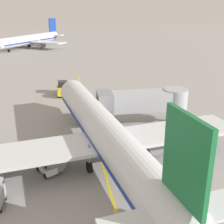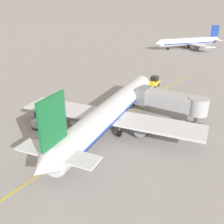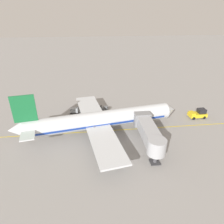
{
  "view_description": "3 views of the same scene",
  "coord_description": "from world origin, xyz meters",
  "px_view_note": "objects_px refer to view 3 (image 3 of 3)",
  "views": [
    {
      "loc": [
        -3.73,
        -28.15,
        16.3
      ],
      "look_at": [
        1.81,
        4.16,
        4.16
      ],
      "focal_mm": 47.82,
      "sensor_mm": 36.0,
      "label": 1
    },
    {
      "loc": [
        21.07,
        -30.42,
        19.1
      ],
      "look_at": [
        1.02,
        -0.05,
        3.38
      ],
      "focal_mm": 40.13,
      "sensor_mm": 36.0,
      "label": 2
    },
    {
      "loc": [
        39.0,
        -1.34,
        24.45
      ],
      "look_at": [
        -1.84,
        3.41,
        3.83
      ],
      "focal_mm": 31.99,
      "sensor_mm": 36.0,
      "label": 3
    }
  ],
  "objects_px": {
    "parked_airliner": "(100,120)",
    "baggage_cart_second_in_train": "(74,110)",
    "ground_crew_wing_walker": "(100,113)",
    "baggage_tug_spare": "(104,109)",
    "pushback_tractor": "(198,114)",
    "baggage_cart_front": "(84,109)",
    "baggage_tug_lead": "(88,105)",
    "jet_bridge": "(149,132)",
    "baggage_tug_trailing": "(92,117)"
  },
  "relations": [
    {
      "from": "parked_airliner",
      "to": "ground_crew_wing_walker",
      "type": "distance_m",
      "value": 8.16
    },
    {
      "from": "parked_airliner",
      "to": "baggage_cart_second_in_train",
      "type": "height_order",
      "value": "parked_airliner"
    },
    {
      "from": "baggage_cart_second_in_train",
      "to": "baggage_tug_spare",
      "type": "bearing_deg",
      "value": 92.88
    },
    {
      "from": "baggage_tug_lead",
      "to": "baggage_cart_second_in_train",
      "type": "relative_size",
      "value": 0.94
    },
    {
      "from": "baggage_tug_spare",
      "to": "baggage_cart_front",
      "type": "relative_size",
      "value": 0.93
    },
    {
      "from": "jet_bridge",
      "to": "baggage_tug_spare",
      "type": "distance_m",
      "value": 19.06
    },
    {
      "from": "pushback_tractor",
      "to": "baggage_tug_lead",
      "type": "xyz_separation_m",
      "value": [
        -9.35,
        -28.12,
        -0.39
      ]
    },
    {
      "from": "baggage_tug_trailing",
      "to": "baggage_cart_front",
      "type": "bearing_deg",
      "value": -155.38
    },
    {
      "from": "parked_airliner",
      "to": "baggage_tug_trailing",
      "type": "height_order",
      "value": "parked_airliner"
    },
    {
      "from": "baggage_tug_trailing",
      "to": "baggage_tug_spare",
      "type": "xyz_separation_m",
      "value": [
        -4.38,
        3.2,
        0.0
      ]
    },
    {
      "from": "baggage_cart_second_in_train",
      "to": "ground_crew_wing_walker",
      "type": "bearing_deg",
      "value": 70.24
    },
    {
      "from": "baggage_tug_lead",
      "to": "baggage_tug_spare",
      "type": "height_order",
      "value": "same"
    },
    {
      "from": "pushback_tractor",
      "to": "baggage_tug_spare",
      "type": "relative_size",
      "value": 1.62
    },
    {
      "from": "baggage_tug_trailing",
      "to": "baggage_tug_spare",
      "type": "bearing_deg",
      "value": 143.86
    },
    {
      "from": "parked_airliner",
      "to": "baggage_cart_front",
      "type": "bearing_deg",
      "value": -161.65
    },
    {
      "from": "jet_bridge",
      "to": "baggage_cart_second_in_train",
      "type": "xyz_separation_m",
      "value": [
        -16.86,
        -15.54,
        -2.5
      ]
    },
    {
      "from": "baggage_tug_lead",
      "to": "baggage_tug_trailing",
      "type": "relative_size",
      "value": 1.0
    },
    {
      "from": "jet_bridge",
      "to": "baggage_tug_spare",
      "type": "relative_size",
      "value": 4.63
    },
    {
      "from": "baggage_tug_trailing",
      "to": "baggage_cart_second_in_train",
      "type": "bearing_deg",
      "value": -129.95
    },
    {
      "from": "parked_airliner",
      "to": "baggage_tug_spare",
      "type": "xyz_separation_m",
      "value": [
        -10.68,
        1.69,
        -2.47
      ]
    },
    {
      "from": "baggage_tug_spare",
      "to": "ground_crew_wing_walker",
      "type": "bearing_deg",
      "value": -21.45
    },
    {
      "from": "baggage_cart_second_in_train",
      "to": "baggage_tug_lead",
      "type": "bearing_deg",
      "value": 131.28
    },
    {
      "from": "jet_bridge",
      "to": "ground_crew_wing_walker",
      "type": "bearing_deg",
      "value": -148.83
    },
    {
      "from": "baggage_cart_front",
      "to": "ground_crew_wing_walker",
      "type": "bearing_deg",
      "value": 53.48
    },
    {
      "from": "baggage_tug_spare",
      "to": "parked_airliner",
      "type": "bearing_deg",
      "value": -9.01
    },
    {
      "from": "jet_bridge",
      "to": "baggage_tug_lead",
      "type": "xyz_separation_m",
      "value": [
        -20.09,
        -11.86,
        -2.74
      ]
    },
    {
      "from": "jet_bridge",
      "to": "baggage_tug_lead",
      "type": "height_order",
      "value": "jet_bridge"
    },
    {
      "from": "baggage_tug_lead",
      "to": "ground_crew_wing_walker",
      "type": "height_order",
      "value": "ground_crew_wing_walker"
    },
    {
      "from": "ground_crew_wing_walker",
      "to": "baggage_cart_front",
      "type": "bearing_deg",
      "value": -126.52
    },
    {
      "from": "parked_airliner",
      "to": "ground_crew_wing_walker",
      "type": "relative_size",
      "value": 22.04
    },
    {
      "from": "ground_crew_wing_walker",
      "to": "jet_bridge",
      "type": "bearing_deg",
      "value": 31.17
    },
    {
      "from": "jet_bridge",
      "to": "baggage_cart_front",
      "type": "height_order",
      "value": "jet_bridge"
    },
    {
      "from": "ground_crew_wing_walker",
      "to": "baggage_tug_trailing",
      "type": "bearing_deg",
      "value": -53.69
    },
    {
      "from": "baggage_tug_spare",
      "to": "baggage_cart_second_in_train",
      "type": "bearing_deg",
      "value": -87.12
    },
    {
      "from": "baggage_tug_lead",
      "to": "baggage_cart_second_in_train",
      "type": "distance_m",
      "value": 4.91
    },
    {
      "from": "baggage_tug_lead",
      "to": "baggage_cart_front",
      "type": "bearing_deg",
      "value": -22.37
    },
    {
      "from": "baggage_tug_trailing",
      "to": "ground_crew_wing_walker",
      "type": "bearing_deg",
      "value": 126.31
    },
    {
      "from": "baggage_tug_spare",
      "to": "baggage_tug_lead",
      "type": "bearing_deg",
      "value": -123.61
    },
    {
      "from": "baggage_tug_lead",
      "to": "parked_airliner",
      "type": "bearing_deg",
      "value": 10.77
    },
    {
      "from": "pushback_tractor",
      "to": "ground_crew_wing_walker",
      "type": "xyz_separation_m",
      "value": [
        -3.67,
        -24.98,
        -0.15
      ]
    },
    {
      "from": "parked_airliner",
      "to": "baggage_tug_spare",
      "type": "bearing_deg",
      "value": 170.99
    },
    {
      "from": "baggage_tug_trailing",
      "to": "baggage_cart_second_in_train",
      "type": "height_order",
      "value": "baggage_tug_trailing"
    },
    {
      "from": "baggage_cart_front",
      "to": "baggage_cart_second_in_train",
      "type": "height_order",
      "value": "same"
    },
    {
      "from": "pushback_tractor",
      "to": "baggage_cart_front",
      "type": "height_order",
      "value": "pushback_tractor"
    },
    {
      "from": "ground_crew_wing_walker",
      "to": "baggage_tug_spare",
      "type": "bearing_deg",
      "value": 158.55
    },
    {
      "from": "parked_airliner",
      "to": "baggage_cart_front",
      "type": "height_order",
      "value": "parked_airliner"
    },
    {
      "from": "baggage_cart_front",
      "to": "pushback_tractor",
      "type": "bearing_deg",
      "value": 76.92
    },
    {
      "from": "parked_airliner",
      "to": "baggage_tug_spare",
      "type": "height_order",
      "value": "parked_airliner"
    },
    {
      "from": "parked_airliner",
      "to": "baggage_tug_lead",
      "type": "relative_size",
      "value": 13.49
    },
    {
      "from": "jet_bridge",
      "to": "baggage_cart_front",
      "type": "distance_m",
      "value": 21.91
    }
  ]
}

